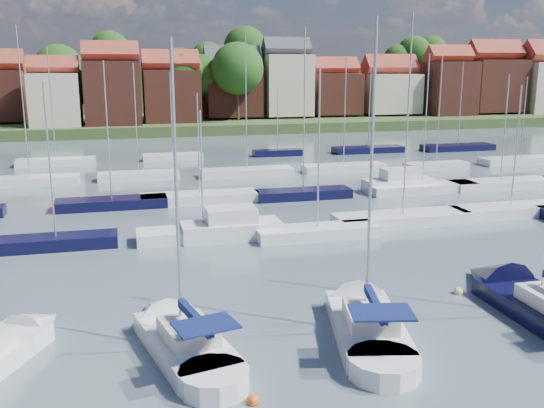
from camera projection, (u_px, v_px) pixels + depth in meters
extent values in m
plane|color=#44555D|center=(247.00, 183.00, 63.04)|extent=(260.00, 260.00, 0.00)
cube|color=white|center=(185.00, 348.00, 25.73)|extent=(4.14, 7.04, 1.20)
cone|color=white|center=(157.00, 314.00, 29.31)|extent=(3.39, 3.73, 2.75)
cylinder|color=white|center=(214.00, 384.00, 22.86)|extent=(3.29, 3.29, 1.20)
cube|color=silver|center=(188.00, 332.00, 25.11)|extent=(2.48, 3.11, 0.70)
cylinder|color=#B2B2B7|center=(176.00, 192.00, 24.61)|extent=(0.14, 0.14, 12.22)
cylinder|color=#B2B2B7|center=(195.00, 321.00, 24.13)|extent=(0.91, 3.60, 0.10)
cube|color=#0F1A4E|center=(195.00, 317.00, 24.09)|extent=(1.06, 3.46, 0.35)
cube|color=#0F1A4E|center=(206.00, 325.00, 23.02)|extent=(2.64, 2.12, 0.08)
cube|color=white|center=(367.00, 331.00, 27.37)|extent=(4.42, 7.56, 1.20)
cone|color=white|center=(352.00, 295.00, 31.69)|extent=(3.63, 4.00, 2.95)
cylinder|color=white|center=(383.00, 370.00, 23.92)|extent=(3.52, 3.52, 1.20)
cube|color=silver|center=(370.00, 316.00, 26.68)|extent=(2.66, 3.33, 0.70)
cylinder|color=#B2B2B7|center=(371.00, 173.00, 26.24)|extent=(0.14, 0.14, 13.12)
cylinder|color=#B2B2B7|center=(375.00, 307.00, 25.53)|extent=(0.95, 3.87, 0.10)
cube|color=#0F1A4E|center=(375.00, 304.00, 25.50)|extent=(1.10, 3.72, 0.35)
cube|color=#0F1A4E|center=(382.00, 312.00, 24.22)|extent=(2.83, 2.27, 0.08)
cone|color=black|center=(488.00, 280.00, 33.91)|extent=(3.34, 3.89, 3.30)
cone|color=white|center=(41.00, 326.00, 27.96)|extent=(3.22, 3.39, 2.28)
sphere|color=#D85914|center=(253.00, 403.00, 22.01)|extent=(0.49, 0.49, 0.49)
sphere|color=beige|center=(458.00, 294.00, 32.55)|extent=(0.52, 0.52, 0.52)
cube|color=black|center=(56.00, 243.00, 40.50)|extent=(8.01, 2.24, 1.00)
cylinder|color=#B2B2B7|center=(49.00, 161.00, 39.24)|extent=(0.12, 0.12, 10.16)
cube|color=white|center=(203.00, 235.00, 42.53)|extent=(9.22, 2.58, 1.00)
cylinder|color=#B2B2B7|center=(202.00, 170.00, 41.49)|extent=(0.12, 0.12, 8.18)
cube|color=white|center=(317.00, 233.00, 42.91)|extent=(8.78, 2.46, 1.00)
cylinder|color=#B2B2B7|center=(319.00, 149.00, 41.55)|extent=(0.12, 0.12, 11.06)
cube|color=white|center=(403.00, 220.00, 46.67)|extent=(10.79, 3.02, 1.00)
cylinder|color=#B2B2B7|center=(408.00, 116.00, 44.88)|extent=(0.12, 0.12, 14.87)
cube|color=white|center=(510.00, 211.00, 49.33)|extent=(10.13, 2.84, 1.00)
cylinder|color=#B2B2B7|center=(516.00, 146.00, 48.14)|extent=(0.12, 0.12, 9.59)
cube|color=white|center=(231.00, 231.00, 42.77)|extent=(7.00, 2.60, 1.40)
cube|color=white|center=(231.00, 216.00, 42.52)|extent=(3.50, 2.20, 1.30)
cube|color=black|center=(112.00, 204.00, 51.83)|extent=(9.30, 2.60, 1.00)
cylinder|color=#B2B2B7|center=(107.00, 131.00, 50.43)|extent=(0.12, 0.12, 11.48)
cube|color=white|center=(200.00, 198.00, 54.00)|extent=(10.40, 2.91, 1.00)
cylinder|color=#B2B2B7|center=(198.00, 144.00, 52.90)|extent=(0.12, 0.12, 8.77)
cube|color=black|center=(303.00, 195.00, 55.56)|extent=(8.80, 2.46, 1.00)
cylinder|color=#B2B2B7|center=(304.00, 111.00, 53.83)|extent=(0.12, 0.12, 14.33)
cube|color=white|center=(422.00, 189.00, 58.29)|extent=(10.73, 3.00, 1.00)
cylinder|color=#B2B2B7|center=(426.00, 120.00, 56.81)|extent=(0.12, 0.12, 12.14)
cube|color=white|center=(500.00, 185.00, 60.12)|extent=(10.48, 2.93, 1.00)
cylinder|color=#B2B2B7|center=(505.00, 128.00, 58.84)|extent=(0.12, 0.12, 10.28)
cube|color=white|center=(400.00, 186.00, 58.59)|extent=(7.00, 2.60, 1.40)
cube|color=white|center=(400.00, 175.00, 58.34)|extent=(3.50, 2.20, 1.30)
cube|color=white|center=(30.00, 182.00, 61.76)|extent=(9.71, 2.72, 1.00)
cylinder|color=#B2B2B7|center=(23.00, 103.00, 59.97)|extent=(0.12, 0.12, 14.88)
cube|color=white|center=(139.00, 176.00, 64.64)|extent=(8.49, 2.38, 1.00)
cylinder|color=#B2B2B7|center=(136.00, 118.00, 63.25)|extent=(0.12, 0.12, 11.31)
cube|color=white|center=(247.00, 173.00, 66.72)|extent=(10.16, 2.85, 1.00)
cylinder|color=#B2B2B7|center=(246.00, 101.00, 64.96)|extent=(0.12, 0.12, 14.59)
cube|color=white|center=(343.00, 168.00, 69.55)|extent=(9.53, 2.67, 1.00)
cylinder|color=#B2B2B7|center=(345.00, 112.00, 68.09)|extent=(0.12, 0.12, 11.91)
cube|color=white|center=(436.00, 166.00, 70.85)|extent=(7.62, 2.13, 1.00)
cylinder|color=#B2B2B7|center=(439.00, 110.00, 69.37)|extent=(0.12, 0.12, 12.13)
cube|color=white|center=(520.00, 161.00, 74.76)|extent=(10.17, 2.85, 1.00)
cylinder|color=#B2B2B7|center=(524.00, 117.00, 73.55)|extent=(0.12, 0.12, 9.73)
cube|color=white|center=(56.00, 162.00, 73.77)|extent=(9.24, 2.59, 1.00)
cylinder|color=#B2B2B7|center=(51.00, 104.00, 72.18)|extent=(0.12, 0.12, 13.17)
cube|color=white|center=(173.00, 157.00, 77.86)|extent=(7.57, 2.12, 1.00)
cylinder|color=#B2B2B7|center=(171.00, 113.00, 76.59)|extent=(0.12, 0.12, 10.24)
cube|color=black|center=(277.00, 153.00, 81.35)|extent=(6.58, 1.84, 1.00)
cylinder|color=#B2B2B7|center=(278.00, 120.00, 80.33)|extent=(0.12, 0.12, 8.01)
cube|color=black|center=(368.00, 150.00, 84.40)|extent=(9.92, 2.78, 1.00)
cylinder|color=#B2B2B7|center=(370.00, 107.00, 83.06)|extent=(0.12, 0.12, 10.92)
cube|color=black|center=(458.00, 148.00, 86.60)|extent=(10.55, 2.95, 1.00)
cylinder|color=#B2B2B7|center=(461.00, 104.00, 85.19)|extent=(0.12, 0.12, 11.51)
cube|color=#324924|center=(176.00, 118.00, 135.71)|extent=(200.00, 70.00, 3.00)
cube|color=#324924|center=(167.00, 92.00, 158.27)|extent=(200.00, 60.00, 14.00)
cube|color=beige|center=(56.00, 100.00, 102.54)|extent=(8.09, 8.80, 8.96)
cube|color=brown|center=(53.00, 67.00, 101.30)|extent=(8.25, 4.00, 4.00)
cube|color=brown|center=(113.00, 93.00, 105.43)|extent=(9.36, 10.17, 10.97)
cube|color=brown|center=(110.00, 54.00, 103.94)|extent=(9.54, 4.63, 4.63)
cube|color=brown|center=(172.00, 97.00, 109.68)|extent=(9.90, 8.56, 9.42)
cube|color=brown|center=(170.00, 63.00, 108.35)|extent=(10.10, 4.90, 4.90)
cube|color=brown|center=(232.00, 91.00, 117.16)|extent=(10.59, 8.93, 9.49)
cube|color=#383A42|center=(232.00, 59.00, 115.80)|extent=(10.80, 5.24, 5.24)
cube|color=beige|center=(286.00, 85.00, 118.64)|extent=(9.01, 8.61, 11.65)
cube|color=#383A42|center=(287.00, 49.00, 117.08)|extent=(9.19, 4.46, 4.46)
cube|color=brown|center=(334.00, 94.00, 122.68)|extent=(9.10, 9.34, 8.00)
cube|color=brown|center=(335.00, 68.00, 121.53)|extent=(9.28, 4.50, 4.50)
cube|color=beige|center=(389.00, 93.00, 125.12)|extent=(10.86, 9.59, 7.88)
cube|color=brown|center=(390.00, 67.00, 123.94)|extent=(11.07, 5.37, 5.37)
cube|color=brown|center=(447.00, 89.00, 125.20)|extent=(9.18, 9.96, 10.97)
cube|color=brown|center=(449.00, 56.00, 123.71)|extent=(9.36, 4.54, 4.54)
cube|color=brown|center=(492.00, 86.00, 129.04)|extent=(11.39, 9.67, 10.76)
cube|color=brown|center=(495.00, 53.00, 127.51)|extent=(11.62, 5.64, 5.64)
cylinder|color=#382619|center=(412.00, 79.00, 146.00)|extent=(0.50, 0.50, 4.47)
sphere|color=#24541A|center=(414.00, 53.00, 144.63)|extent=(8.18, 8.18, 8.18)
cylinder|color=#382619|center=(204.00, 108.00, 115.84)|extent=(0.50, 0.50, 4.46)
sphere|color=#24541A|center=(203.00, 76.00, 114.47)|extent=(8.15, 8.15, 8.15)
cylinder|color=#382619|center=(245.00, 80.00, 134.34)|extent=(0.50, 0.50, 5.15)
sphere|color=#24541A|center=(245.00, 48.00, 132.76)|extent=(9.41, 9.41, 9.41)
cylinder|color=#382619|center=(112.00, 80.00, 129.94)|extent=(0.50, 0.50, 4.56)
sphere|color=#24541A|center=(110.00, 51.00, 128.55)|extent=(8.34, 8.34, 8.34)
cylinder|color=#382619|center=(62.00, 105.00, 118.19)|extent=(0.50, 0.50, 5.15)
sphere|color=#24541A|center=(59.00, 69.00, 116.62)|extent=(9.42, 9.42, 9.42)
cylinder|color=#382619|center=(247.00, 106.00, 126.66)|extent=(0.50, 0.50, 3.77)
sphere|color=#24541A|center=(247.00, 81.00, 125.51)|extent=(6.89, 6.89, 6.89)
cylinder|color=#382619|center=(238.00, 107.00, 112.37)|extent=(0.50, 0.50, 5.21)
sphere|color=#24541A|center=(237.00, 68.00, 110.78)|extent=(9.53, 9.53, 9.53)
cylinder|color=#382619|center=(461.00, 105.00, 135.33)|extent=(0.50, 0.50, 2.97)
sphere|color=#24541A|center=(462.00, 87.00, 134.42)|extent=(5.44, 5.44, 5.44)
cylinder|color=#382619|center=(181.00, 108.00, 112.64)|extent=(0.50, 0.50, 4.84)
sphere|color=#24541A|center=(180.00, 72.00, 111.16)|extent=(8.85, 8.85, 8.85)
cylinder|color=#382619|center=(396.00, 81.00, 145.29)|extent=(0.50, 0.50, 3.72)
sphere|color=#24541A|center=(397.00, 59.00, 144.16)|extent=(6.80, 6.80, 6.80)
cylinder|color=#382619|center=(447.00, 106.00, 126.25)|extent=(0.50, 0.50, 4.05)
sphere|color=#24541A|center=(449.00, 79.00, 125.01)|extent=(7.40, 7.40, 7.40)
cylinder|color=#382619|center=(208.00, 84.00, 132.12)|extent=(0.50, 0.50, 3.93)
sphere|color=#24541A|center=(208.00, 58.00, 130.92)|extent=(7.19, 7.19, 7.19)
cylinder|color=#382619|center=(331.00, 106.00, 126.40)|extent=(0.50, 0.50, 3.82)
sphere|color=#24541A|center=(332.00, 81.00, 125.23)|extent=(6.99, 6.99, 6.99)
cylinder|color=#382619|center=(90.00, 114.00, 108.31)|extent=(0.50, 0.50, 3.48)
sphere|color=#24541A|center=(89.00, 87.00, 107.24)|extent=(6.37, 6.37, 6.37)
cylinder|color=#382619|center=(441.00, 105.00, 135.40)|extent=(0.50, 0.50, 2.99)
sphere|color=#24541A|center=(442.00, 87.00, 134.48)|extent=(5.46, 5.46, 5.46)
cylinder|color=#382619|center=(203.00, 110.00, 118.95)|extent=(0.50, 0.50, 3.25)
sphere|color=#24541A|center=(202.00, 87.00, 117.96)|extent=(5.94, 5.94, 5.94)
cylinder|color=#382619|center=(168.00, 111.00, 118.99)|extent=(0.50, 0.50, 2.98)
sphere|color=#24541A|center=(167.00, 90.00, 118.08)|extent=(5.46, 5.46, 5.46)
cylinder|color=#382619|center=(430.00, 75.00, 153.58)|extent=(0.50, 0.50, 4.29)
sphere|color=#24541A|center=(431.00, 51.00, 152.27)|extent=(7.84, 7.84, 7.84)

